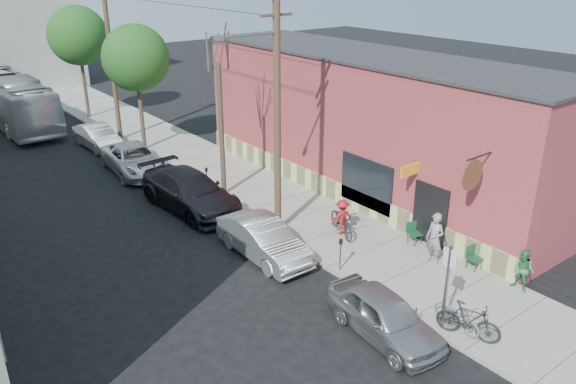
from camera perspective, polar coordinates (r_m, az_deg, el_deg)
ground at (r=19.78m, az=-0.44°, el=-9.82°), size 120.00×120.00×0.00m
sidewalk at (r=30.12m, az=-6.83°, el=1.93°), size 4.50×58.00×0.15m
cafe_building at (r=27.45m, az=8.13°, el=6.90°), size 6.60×20.20×6.61m
sign_post at (r=17.42m, az=15.87°, el=-8.57°), size 0.07×0.45×2.80m
parking_meter_near at (r=20.28m, az=5.37°, el=-5.84°), size 0.14×0.14×1.24m
parking_meter_far at (r=27.23m, az=-8.26°, el=1.63°), size 0.14×0.14×1.24m
utility_pole_near at (r=21.63m, az=-1.24°, el=8.67°), size 3.57×0.28×10.00m
utility_pole_far at (r=36.02m, az=-17.55°, el=13.14°), size 1.80×0.28×10.00m
tree_bare at (r=26.24m, az=-6.78°, el=6.17°), size 0.24×0.24×6.24m
tree_leafy_mid at (r=33.57m, az=-15.21°, el=12.98°), size 3.77×3.77×7.21m
tree_leafy_far at (r=42.22m, az=-20.57°, el=14.64°), size 4.02×4.02×7.67m
patio_chair_a at (r=22.75m, az=12.75°, el=-4.13°), size 0.64×0.64×0.88m
patio_chair_b at (r=21.53m, az=18.43°, el=-6.40°), size 0.54×0.54×0.88m
patron_grey at (r=21.32m, az=14.67°, el=-4.58°), size 0.49×0.73×1.97m
patron_green at (r=20.66m, az=22.79°, el=-7.36°), size 0.63×0.77×1.50m
cyclist at (r=22.96m, az=5.51°, el=-2.54°), size 1.05×0.73×1.50m
cyclist_bike at (r=23.03m, az=5.49°, el=-2.96°), size 1.46×2.28×1.13m
parked_bike_a at (r=17.80m, az=17.88°, el=-12.34°), size 1.19×1.99×1.15m
parked_bike_b at (r=18.15m, az=16.78°, el=-11.93°), size 0.72×1.76×0.90m
car_0 at (r=17.47m, az=9.78°, el=-12.27°), size 2.09×4.31×1.42m
car_1 at (r=21.43m, az=-2.51°, el=-4.83°), size 1.64×4.54×1.49m
car_2 at (r=25.84m, az=-9.93°, el=0.06°), size 2.78×6.06×1.72m
car_3 at (r=31.10m, az=-15.35°, el=3.23°), size 2.81×5.45×1.47m
car_4 at (r=35.87m, az=-18.77°, el=5.33°), size 1.66×4.37×1.42m
bus at (r=42.90m, az=-26.08°, el=8.29°), size 2.92×12.23×3.40m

